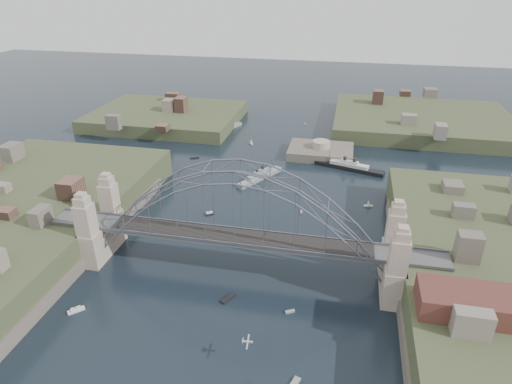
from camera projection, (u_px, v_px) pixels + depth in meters
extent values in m
plane|color=black|center=(239.00, 270.00, 96.60)|extent=(500.00, 500.00, 0.00)
cube|color=#525254|center=(238.00, 238.00, 93.02)|extent=(84.00, 6.00, 0.70)
cube|color=slate|center=(235.00, 244.00, 90.14)|extent=(84.00, 0.25, 0.50)
cube|color=slate|center=(242.00, 229.00, 95.39)|extent=(84.00, 0.25, 0.50)
cube|color=black|center=(238.00, 236.00, 92.77)|extent=(55.20, 5.20, 0.35)
cube|color=tan|center=(88.00, 231.00, 94.09)|extent=(3.40, 3.40, 17.70)
cube|color=tan|center=(111.00, 208.00, 102.84)|extent=(3.40, 3.40, 17.70)
cube|color=tan|center=(397.00, 268.00, 82.43)|extent=(3.40, 3.40, 17.70)
cube|color=tan|center=(393.00, 239.00, 91.18)|extent=(3.40, 3.40, 17.70)
cube|color=tan|center=(103.00, 238.00, 100.63)|extent=(4.08, 13.80, 8.00)
cube|color=tan|center=(392.00, 273.00, 88.98)|extent=(4.08, 13.80, 8.00)
cube|color=#3D4528|center=(3.00, 232.00, 106.43)|extent=(50.00, 90.00, 12.00)
cube|color=#5A5146|center=(89.00, 247.00, 102.72)|extent=(6.00, 70.00, 4.00)
cube|color=#5A5146|center=(410.00, 288.00, 89.58)|extent=(6.00, 70.00, 4.00)
cube|color=#3D4528|center=(167.00, 121.00, 189.67)|extent=(60.00, 45.00, 9.00)
cube|color=#3D4528|center=(421.00, 125.00, 183.25)|extent=(70.00, 55.00, 9.50)
cube|color=#5A5146|center=(320.00, 157.00, 155.84)|extent=(22.00, 16.00, 7.00)
cylinder|color=tan|center=(321.00, 144.00, 153.74)|extent=(6.00, 6.00, 2.40)
cube|color=#592D26|center=(482.00, 304.00, 71.73)|extent=(20.00, 8.00, 4.00)
cube|color=#94999C|center=(260.00, 178.00, 138.06)|extent=(11.29, 17.32, 1.65)
cube|color=#94999C|center=(260.00, 174.00, 137.51)|extent=(6.64, 9.77, 1.23)
cube|color=#94999C|center=(260.00, 171.00, 137.09)|extent=(3.47, 4.70, 0.82)
cylinder|color=black|center=(257.00, 171.00, 135.90)|extent=(0.89, 0.89, 1.65)
cylinder|color=black|center=(263.00, 168.00, 137.64)|extent=(0.89, 0.89, 1.65)
cylinder|color=slate|center=(248.00, 176.00, 133.14)|extent=(0.16, 0.16, 4.11)
cylinder|color=slate|center=(271.00, 165.00, 140.58)|extent=(0.16, 0.16, 4.11)
cube|color=#94999C|center=(227.00, 129.00, 180.74)|extent=(9.16, 15.28, 1.60)
cube|color=#94999C|center=(227.00, 126.00, 180.21)|extent=(5.43, 8.60, 1.20)
cube|color=#94999C|center=(227.00, 124.00, 179.80)|extent=(2.88, 4.12, 0.80)
cylinder|color=black|center=(225.00, 123.00, 178.71)|extent=(0.79, 0.79, 1.60)
cylinder|color=black|center=(229.00, 121.00, 180.27)|extent=(0.79, 0.79, 1.60)
cylinder|color=slate|center=(219.00, 125.00, 176.23)|extent=(0.16, 0.16, 4.00)
cylinder|color=slate|center=(235.00, 120.00, 182.93)|extent=(0.16, 0.16, 4.00)
cube|color=black|center=(349.00, 168.00, 144.72)|extent=(22.68, 9.56, 1.65)
cube|color=silver|center=(349.00, 165.00, 144.17)|extent=(12.65, 5.85, 1.24)
cube|color=silver|center=(350.00, 162.00, 143.75)|extent=(5.94, 3.28, 0.83)
cylinder|color=black|center=(345.00, 159.00, 144.11)|extent=(1.12, 1.12, 1.65)
cylinder|color=black|center=(355.00, 161.00, 142.74)|extent=(1.12, 1.12, 1.65)
cylinder|color=slate|center=(330.00, 157.00, 146.46)|extent=(0.17, 0.17, 4.14)
cylinder|color=slate|center=(371.00, 165.00, 140.58)|extent=(0.17, 0.17, 4.14)
cube|color=#BABDC3|center=(248.00, 342.00, 71.14)|extent=(1.65, 0.45, 0.29)
cube|color=#BABDC3|center=(248.00, 342.00, 71.12)|extent=(0.59, 3.27, 0.06)
cube|color=#BABDC3|center=(243.00, 341.00, 71.15)|extent=(0.26, 1.03, 0.36)
cube|color=silver|center=(209.00, 214.00, 118.26)|extent=(2.75, 2.39, 0.45)
cube|color=silver|center=(209.00, 213.00, 118.09)|extent=(1.79, 1.61, 0.40)
cylinder|color=black|center=(209.00, 211.00, 117.88)|extent=(0.16, 0.16, 0.70)
cube|color=silver|center=(301.00, 212.00, 119.09)|extent=(0.66, 1.59, 0.45)
cube|color=silver|center=(228.00, 299.00, 87.87)|extent=(2.61, 3.54, 0.45)
cube|color=silver|center=(368.00, 206.00, 122.22)|extent=(2.43, 1.21, 0.45)
cylinder|color=slate|center=(369.00, 203.00, 121.75)|extent=(0.08, 0.08, 2.20)
cone|color=silver|center=(369.00, 203.00, 121.75)|extent=(1.41, 1.23, 1.92)
cube|color=silver|center=(195.00, 158.00, 153.44)|extent=(3.12, 2.32, 0.45)
cube|color=silver|center=(272.00, 168.00, 145.82)|extent=(1.70, 1.24, 0.45)
cube|color=silver|center=(251.00, 144.00, 165.54)|extent=(1.89, 2.09, 0.45)
cylinder|color=slate|center=(251.00, 141.00, 165.07)|extent=(0.08, 0.08, 2.20)
cone|color=silver|center=(251.00, 141.00, 165.07)|extent=(1.56, 1.59, 1.92)
cube|color=silver|center=(397.00, 252.00, 102.28)|extent=(1.69, 2.76, 0.45)
cube|color=silver|center=(76.00, 311.00, 84.79)|extent=(2.98, 2.90, 0.45)
cube|color=silver|center=(76.00, 309.00, 84.61)|extent=(1.97, 1.93, 0.40)
cylinder|color=black|center=(75.00, 307.00, 84.41)|extent=(0.16, 0.16, 0.70)
cube|color=silver|center=(305.00, 124.00, 186.72)|extent=(0.65, 1.68, 0.45)
cube|color=silver|center=(107.00, 195.00, 127.99)|extent=(2.33, 0.93, 0.45)
cube|color=silver|center=(290.00, 312.00, 84.51)|extent=(1.90, 1.47, 0.45)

